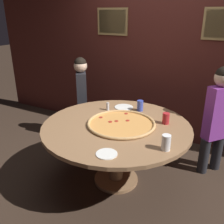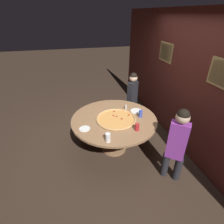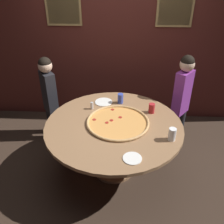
{
  "view_description": "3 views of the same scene",
  "coord_description": "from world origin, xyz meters",
  "px_view_note": "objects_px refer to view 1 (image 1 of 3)",
  "views": [
    {
      "loc": [
        1.15,
        -2.21,
        1.9
      ],
      "look_at": [
        -0.04,
        -0.03,
        0.89
      ],
      "focal_mm": 40.0,
      "sensor_mm": 36.0,
      "label": 1
    },
    {
      "loc": [
        2.74,
        -0.72,
        2.51
      ],
      "look_at": [
        -0.04,
        -0.03,
        0.87
      ],
      "focal_mm": 28.0,
      "sensor_mm": 36.0,
      "label": 2
    },
    {
      "loc": [
        0.11,
        -2.43,
        2.43
      ],
      "look_at": [
        -0.03,
        0.11,
        0.84
      ],
      "focal_mm": 40.0,
      "sensor_mm": 36.0,
      "label": 3
    }
  ],
  "objects_px": {
    "dining_table": "(116,135)",
    "giant_pizza": "(121,123)",
    "condiment_shaker": "(108,106)",
    "drink_cup_beside_pizza": "(166,118)",
    "white_plate_near_front": "(107,154)",
    "drink_cup_near_left": "(166,143)",
    "diner_far_right": "(82,94)",
    "diner_side_right": "(217,115)",
    "drink_cup_far_right": "(140,106)",
    "white_plate_left_side": "(124,107)"
  },
  "relations": [
    {
      "from": "drink_cup_near_left",
      "to": "condiment_shaker",
      "type": "bearing_deg",
      "value": 147.43
    },
    {
      "from": "condiment_shaker",
      "to": "drink_cup_beside_pizza",
      "type": "bearing_deg",
      "value": -3.64
    },
    {
      "from": "drink_cup_near_left",
      "to": "diner_far_right",
      "type": "xyz_separation_m",
      "value": [
        -1.61,
        0.99,
        -0.08
      ]
    },
    {
      "from": "drink_cup_far_right",
      "to": "diner_far_right",
      "type": "xyz_separation_m",
      "value": [
        -1.04,
        0.21,
        -0.08
      ]
    },
    {
      "from": "drink_cup_beside_pizza",
      "to": "drink_cup_near_left",
      "type": "relative_size",
      "value": 0.85
    },
    {
      "from": "diner_side_right",
      "to": "drink_cup_beside_pizza",
      "type": "bearing_deg",
      "value": -5.62
    },
    {
      "from": "drink_cup_near_left",
      "to": "dining_table",
      "type": "bearing_deg",
      "value": 157.5
    },
    {
      "from": "diner_far_right",
      "to": "diner_side_right",
      "type": "distance_m",
      "value": 1.91
    },
    {
      "from": "drink_cup_far_right",
      "to": "drink_cup_near_left",
      "type": "bearing_deg",
      "value": -53.55
    },
    {
      "from": "diner_far_right",
      "to": "diner_side_right",
      "type": "height_order",
      "value": "diner_side_right"
    },
    {
      "from": "giant_pizza",
      "to": "dining_table",
      "type": "bearing_deg",
      "value": -150.83
    },
    {
      "from": "giant_pizza",
      "to": "diner_side_right",
      "type": "height_order",
      "value": "diner_side_right"
    },
    {
      "from": "white_plate_left_side",
      "to": "white_plate_near_front",
      "type": "relative_size",
      "value": 1.25
    },
    {
      "from": "drink_cup_beside_pizza",
      "to": "white_plate_near_front",
      "type": "bearing_deg",
      "value": -106.32
    },
    {
      "from": "giant_pizza",
      "to": "drink_cup_near_left",
      "type": "relative_size",
      "value": 5.13
    },
    {
      "from": "white_plate_left_side",
      "to": "white_plate_near_front",
      "type": "distance_m",
      "value": 1.16
    },
    {
      "from": "giant_pizza",
      "to": "white_plate_near_front",
      "type": "distance_m",
      "value": 0.63
    },
    {
      "from": "white_plate_left_side",
      "to": "diner_side_right",
      "type": "height_order",
      "value": "diner_side_right"
    },
    {
      "from": "drink_cup_beside_pizza",
      "to": "diner_side_right",
      "type": "relative_size",
      "value": 0.09
    },
    {
      "from": "drink_cup_beside_pizza",
      "to": "drink_cup_near_left",
      "type": "distance_m",
      "value": 0.58
    },
    {
      "from": "drink_cup_near_left",
      "to": "white_plate_near_front",
      "type": "xyz_separation_m",
      "value": [
        -0.43,
        -0.32,
        -0.07
      ]
    },
    {
      "from": "drink_cup_beside_pizza",
      "to": "white_plate_left_side",
      "type": "relative_size",
      "value": 0.53
    },
    {
      "from": "dining_table",
      "to": "giant_pizza",
      "type": "height_order",
      "value": "giant_pizza"
    },
    {
      "from": "drink_cup_beside_pizza",
      "to": "condiment_shaker",
      "type": "distance_m",
      "value": 0.77
    },
    {
      "from": "condiment_shaker",
      "to": "white_plate_near_front",
      "type": "bearing_deg",
      "value": -60.99
    },
    {
      "from": "diner_far_right",
      "to": "drink_cup_far_right",
      "type": "bearing_deg",
      "value": -138.12
    },
    {
      "from": "dining_table",
      "to": "white_plate_near_front",
      "type": "xyz_separation_m",
      "value": [
        0.21,
        -0.58,
        0.13
      ]
    },
    {
      "from": "drink_cup_near_left",
      "to": "white_plate_near_front",
      "type": "bearing_deg",
      "value": -143.13
    },
    {
      "from": "dining_table",
      "to": "drink_cup_beside_pizza",
      "type": "bearing_deg",
      "value": 31.56
    },
    {
      "from": "drink_cup_near_left",
      "to": "diner_side_right",
      "type": "xyz_separation_m",
      "value": [
        0.3,
        1.03,
        -0.05
      ]
    },
    {
      "from": "dining_table",
      "to": "drink_cup_beside_pizza",
      "type": "height_order",
      "value": "drink_cup_beside_pizza"
    },
    {
      "from": "white_plate_left_side",
      "to": "diner_side_right",
      "type": "relative_size",
      "value": 0.18
    },
    {
      "from": "drink_cup_near_left",
      "to": "diner_far_right",
      "type": "distance_m",
      "value": 1.89
    },
    {
      "from": "drink_cup_far_right",
      "to": "drink_cup_beside_pizza",
      "type": "relative_size",
      "value": 1.07
    },
    {
      "from": "dining_table",
      "to": "white_plate_left_side",
      "type": "relative_size",
      "value": 6.87
    },
    {
      "from": "drink_cup_beside_pizza",
      "to": "diner_side_right",
      "type": "xyz_separation_m",
      "value": [
        0.47,
        0.48,
        -0.04
      ]
    },
    {
      "from": "drink_cup_near_left",
      "to": "diner_side_right",
      "type": "height_order",
      "value": "diner_side_right"
    },
    {
      "from": "white_plate_left_side",
      "to": "diner_far_right",
      "type": "height_order",
      "value": "diner_far_right"
    },
    {
      "from": "drink_cup_near_left",
      "to": "condiment_shaker",
      "type": "relative_size",
      "value": 1.51
    },
    {
      "from": "diner_side_right",
      "to": "diner_far_right",
      "type": "bearing_deg",
      "value": -49.62
    },
    {
      "from": "giant_pizza",
      "to": "diner_far_right",
      "type": "distance_m",
      "value": 1.23
    },
    {
      "from": "diner_far_right",
      "to": "condiment_shaker",
      "type": "bearing_deg",
      "value": -156.61
    },
    {
      "from": "dining_table",
      "to": "diner_side_right",
      "type": "distance_m",
      "value": 1.22
    },
    {
      "from": "drink_cup_near_left",
      "to": "white_plate_left_side",
      "type": "bearing_deg",
      "value": 135.76
    },
    {
      "from": "white_plate_left_side",
      "to": "condiment_shaker",
      "type": "bearing_deg",
      "value": -127.19
    },
    {
      "from": "dining_table",
      "to": "condiment_shaker",
      "type": "relative_size",
      "value": 16.85
    },
    {
      "from": "drink_cup_near_left",
      "to": "white_plate_left_side",
      "type": "height_order",
      "value": "drink_cup_near_left"
    },
    {
      "from": "drink_cup_beside_pizza",
      "to": "diner_far_right",
      "type": "height_order",
      "value": "diner_far_right"
    },
    {
      "from": "dining_table",
      "to": "drink_cup_far_right",
      "type": "bearing_deg",
      "value": 82.79
    },
    {
      "from": "diner_far_right",
      "to": "white_plate_near_front",
      "type": "bearing_deg",
      "value": -174.48
    }
  ]
}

